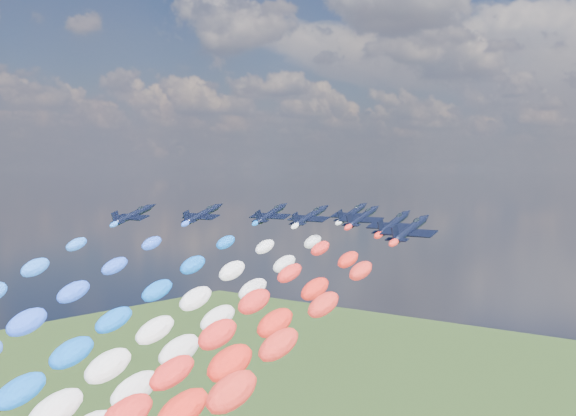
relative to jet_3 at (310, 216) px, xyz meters
The scene contains 8 objects.
jet_0 36.52m from the jet_3, 148.38° to the right, with size 9.06×12.15×2.68m, color black, non-canonical shape.
jet_1 23.17m from the jet_3, 157.73° to the right, with size 9.06×12.15×2.68m, color black, non-canonical shape.
jet_2 11.41m from the jet_3, behind, with size 9.06×12.15×2.68m, color black, non-canonical shape.
jet_3 is the anchor object (origin of this frame).
jet_4 13.35m from the jet_3, 85.28° to the left, with size 9.06×12.15×2.68m, color black, non-canonical shape.
jet_5 10.55m from the jet_3, 22.82° to the left, with size 9.06×12.15×2.68m, color black, non-canonical shape.
jet_6 24.35m from the jet_3, 16.66° to the right, with size 9.06×12.15×2.68m, color black, non-canonical shape.
jet_7 36.05m from the jet_3, 27.49° to the right, with size 9.06×12.15×2.68m, color black, non-canonical shape.
Camera 1 is at (89.03, -107.18, 114.11)m, focal length 46.85 mm.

